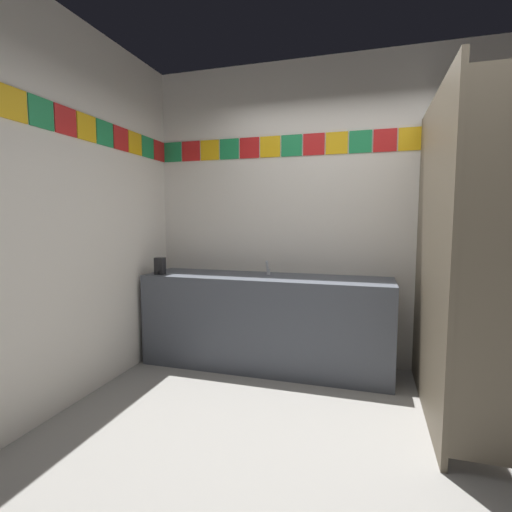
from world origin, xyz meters
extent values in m
plane|color=gray|center=(0.00, 0.00, 0.00)|extent=(8.76, 8.76, 0.00)
cube|color=silver|center=(0.00, 1.50, 1.43)|extent=(3.98, 0.08, 2.86)
cube|color=#1E8C4C|center=(-1.89, 1.45, 2.07)|extent=(0.20, 0.01, 0.20)
cube|color=red|center=(-1.68, 1.45, 2.07)|extent=(0.20, 0.01, 0.20)
cube|color=yellow|center=(-1.47, 1.45, 2.07)|extent=(0.20, 0.01, 0.20)
cube|color=#1E8C4C|center=(-1.26, 1.45, 2.07)|extent=(0.20, 0.01, 0.20)
cube|color=red|center=(-1.05, 1.45, 2.07)|extent=(0.20, 0.01, 0.20)
cube|color=yellow|center=(-0.84, 1.45, 2.07)|extent=(0.20, 0.01, 0.20)
cube|color=#1E8C4C|center=(-0.63, 1.45, 2.07)|extent=(0.20, 0.01, 0.20)
cube|color=red|center=(-0.42, 1.45, 2.07)|extent=(0.20, 0.01, 0.20)
cube|color=yellow|center=(-0.21, 1.45, 2.07)|extent=(0.20, 0.01, 0.20)
cube|color=#1E8C4C|center=(0.00, 1.45, 2.07)|extent=(0.20, 0.01, 0.20)
cube|color=red|center=(0.21, 1.45, 2.07)|extent=(0.20, 0.01, 0.20)
cube|color=yellow|center=(0.42, 1.45, 2.07)|extent=(0.20, 0.01, 0.20)
cube|color=#1E8C4C|center=(0.63, 1.45, 2.07)|extent=(0.20, 0.01, 0.20)
cube|color=red|center=(0.84, 1.45, 2.07)|extent=(0.20, 0.01, 0.20)
cube|color=yellow|center=(1.05, 1.45, 2.07)|extent=(0.20, 0.01, 0.20)
cube|color=silver|center=(-2.03, 0.00, 1.43)|extent=(0.08, 2.92, 2.86)
cube|color=yellow|center=(-1.99, -0.31, 2.07)|extent=(0.01, 0.20, 0.20)
cube|color=#1E8C4C|center=(-1.99, -0.10, 2.07)|extent=(0.01, 0.20, 0.20)
cube|color=red|center=(-1.99, 0.10, 2.07)|extent=(0.01, 0.20, 0.20)
cube|color=yellow|center=(-1.99, 0.31, 2.07)|extent=(0.01, 0.20, 0.20)
cube|color=#1E8C4C|center=(-1.99, 0.52, 2.07)|extent=(0.01, 0.20, 0.20)
cube|color=red|center=(-1.99, 0.73, 2.07)|extent=(0.01, 0.20, 0.20)
cube|color=yellow|center=(-1.99, 0.94, 2.07)|extent=(0.01, 0.20, 0.20)
cube|color=#1E8C4C|center=(-1.99, 1.15, 2.07)|extent=(0.01, 0.20, 0.20)
cube|color=red|center=(-1.99, 1.36, 2.07)|extent=(0.01, 0.20, 0.20)
cube|color=#4C515B|center=(-0.81, 1.18, 0.43)|extent=(2.27, 0.57, 0.86)
cube|color=#4C515B|center=(-0.81, 1.44, 0.82)|extent=(2.27, 0.03, 0.08)
cylinder|color=white|center=(-0.81, 1.15, 0.80)|extent=(0.34, 0.34, 0.10)
cylinder|color=silver|center=(-0.81, 1.29, 0.88)|extent=(0.04, 0.04, 0.05)
cylinder|color=silver|center=(-0.81, 1.24, 0.95)|extent=(0.02, 0.06, 0.09)
cube|color=black|center=(-1.80, 1.01, 0.94)|extent=(0.09, 0.07, 0.16)
cylinder|color=black|center=(-1.80, 0.97, 0.88)|extent=(0.02, 0.02, 0.03)
cube|color=#726651|center=(0.52, 0.73, 1.11)|extent=(0.04, 1.46, 2.23)
cylinder|color=silver|center=(0.54, 0.02, 1.23)|extent=(0.02, 0.02, 0.10)
cylinder|color=white|center=(1.09, 0.96, 0.20)|extent=(0.38, 0.38, 0.40)
torus|color=white|center=(1.09, 0.96, 0.42)|extent=(0.39, 0.39, 0.05)
cube|color=white|center=(1.09, 1.17, 0.57)|extent=(0.34, 0.17, 0.34)
camera|label=1|loc=(0.09, -2.15, 1.38)|focal=26.56mm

